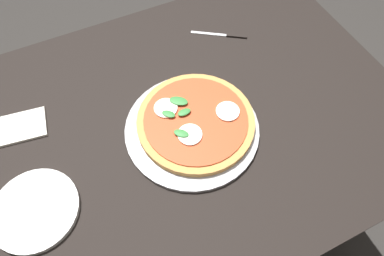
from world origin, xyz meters
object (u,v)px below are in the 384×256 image
object	(u,v)px
napkin	(20,127)
serving_tray	(192,129)
dining_table	(192,135)
knife	(226,35)
plate_white	(35,210)
pizza	(196,121)

from	to	relation	value
napkin	serving_tray	bearing A→B (deg)	-26.42
dining_table	knife	bearing A→B (deg)	44.52
napkin	knife	world-z (taller)	napkin
plate_white	napkin	distance (m)	0.24
serving_tray	plate_white	xyz separation A→B (m)	(-0.40, -0.04, 0.00)
dining_table	plate_white	xyz separation A→B (m)	(-0.43, -0.09, 0.12)
pizza	knife	bearing A→B (deg)	48.03
plate_white	napkin	xyz separation A→B (m)	(0.01, 0.24, -0.00)
dining_table	knife	size ratio (longest dim) A/B	7.59
plate_white	napkin	world-z (taller)	plate_white
dining_table	plate_white	bearing A→B (deg)	-168.71
serving_tray	napkin	size ratio (longest dim) A/B	2.62
serving_tray	napkin	bearing A→B (deg)	153.58
serving_tray	knife	xyz separation A→B (m)	(0.24, 0.26, -0.00)
dining_table	napkin	distance (m)	0.46
plate_white	knife	world-z (taller)	plate_white
plate_white	pizza	bearing A→B (deg)	6.50
plate_white	napkin	bearing A→B (deg)	87.56
serving_tray	knife	size ratio (longest dim) A/B	2.26
napkin	plate_white	bearing A→B (deg)	-92.44
dining_table	pizza	distance (m)	0.14
serving_tray	napkin	xyz separation A→B (m)	(-0.39, 0.20, -0.00)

